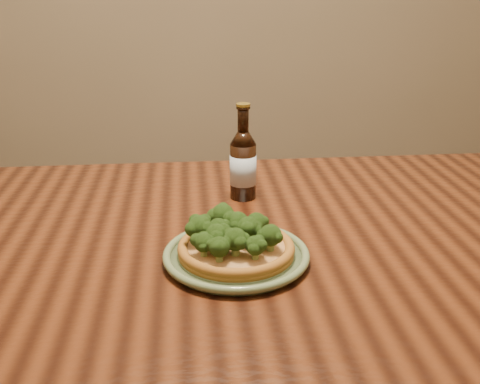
{
  "coord_description": "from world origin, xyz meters",
  "views": [
    {
      "loc": [
        -0.22,
        -0.86,
        1.21
      ],
      "look_at": [
        -0.12,
        0.14,
        0.82
      ],
      "focal_mm": 42.0,
      "sensor_mm": 36.0,
      "label": 1
    }
  ],
  "objects": [
    {
      "name": "beer_bottle",
      "position": [
        -0.1,
        0.29,
        0.83
      ],
      "size": [
        0.06,
        0.06,
        0.21
      ],
      "rotation": [
        0.0,
        0.0,
        -0.36
      ],
      "color": "black",
      "rests_on": "table"
    },
    {
      "name": "table",
      "position": [
        0.0,
        0.1,
        0.66
      ],
      "size": [
        1.6,
        0.9,
        0.75
      ],
      "color": "#451F0E",
      "rests_on": "ground"
    },
    {
      "name": "plate",
      "position": [
        -0.14,
        -0.0,
        0.76
      ],
      "size": [
        0.25,
        0.25,
        0.02
      ],
      "rotation": [
        0.0,
        0.0,
        -0.13
      ],
      "color": "#5F724E",
      "rests_on": "table"
    },
    {
      "name": "pizza",
      "position": [
        -0.15,
        -0.0,
        0.78
      ],
      "size": [
        0.2,
        0.2,
        0.07
      ],
      "rotation": [
        0.0,
        0.0,
        0.08
      ],
      "color": "#945F21",
      "rests_on": "plate"
    }
  ]
}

